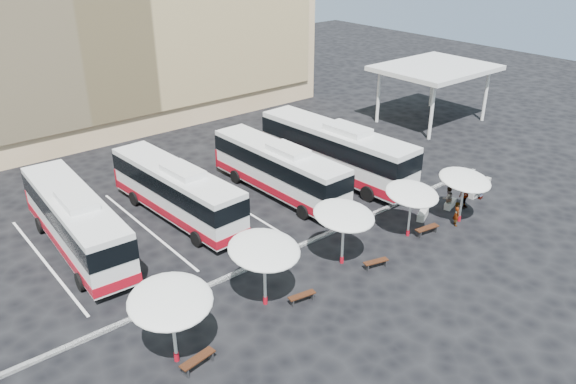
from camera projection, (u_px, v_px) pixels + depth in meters
ground at (308, 249)px, 31.89m from camera, size 120.00×120.00×0.00m
service_canopy at (435, 69)px, 50.52m from camera, size 10.00×8.00×5.20m
curb_divider at (302, 245)px, 32.20m from camera, size 34.00×0.25×0.15m
bay_lines at (229, 201)px, 37.45m from camera, size 24.15×12.00×0.01m
bus_0 at (75, 220)px, 31.02m from camera, size 3.17×11.90×3.74m
bus_1 at (176, 190)px, 34.66m from camera, size 3.19×11.62×3.65m
bus_2 at (279, 168)px, 37.70m from camera, size 2.89×11.63×3.68m
bus_3 at (335, 149)px, 40.22m from camera, size 3.56×13.12×4.12m
sunshade_0 at (170, 301)px, 22.44m from camera, size 4.35×4.38×3.62m
sunshade_1 at (264, 250)px, 26.01m from camera, size 3.90×3.94×3.58m
sunshade_2 at (344, 216)px, 29.36m from camera, size 3.87×3.90×3.44m
sunshade_3 at (412, 194)px, 32.11m from camera, size 3.11×3.16×3.23m
sunshade_4 at (465, 180)px, 33.73m from camera, size 3.41×3.44×3.28m
wood_bench_0 at (198, 360)px, 23.23m from camera, size 1.68×0.67×0.50m
wood_bench_1 at (302, 296)px, 27.29m from camera, size 1.46×0.61×0.43m
wood_bench_2 at (376, 263)px, 30.03m from camera, size 1.45×0.74×0.43m
wood_bench_3 at (427, 229)px, 33.24m from camera, size 1.63×0.66×0.49m
conc_bench_0 at (423, 215)px, 35.17m from camera, size 1.36×0.93×0.49m
conc_bench_1 at (450, 204)px, 36.54m from camera, size 1.29×0.74×0.46m
conc_bench_2 at (475, 194)px, 37.95m from camera, size 1.10×0.39×0.41m
conc_bench_3 at (485, 182)px, 39.66m from camera, size 1.16×0.57×0.42m
passenger_0 at (457, 214)px, 34.11m from camera, size 0.65×0.68×1.56m
passenger_1 at (448, 198)px, 36.07m from camera, size 0.91×0.82×1.54m
passenger_2 at (465, 194)px, 36.17m from camera, size 1.13×0.51×1.90m
passenger_3 at (481, 187)px, 37.41m from camera, size 1.17×0.79×1.67m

